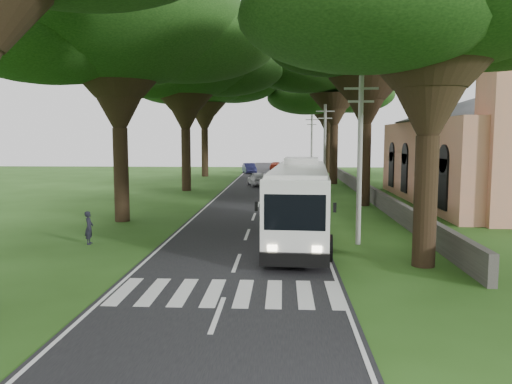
{
  "coord_description": "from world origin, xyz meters",
  "views": [
    {
      "loc": [
        1.86,
        -17.87,
        5.1
      ],
      "look_at": [
        0.42,
        8.81,
        2.2
      ],
      "focal_mm": 35.0,
      "sensor_mm": 36.0,
      "label": 1
    }
  ],
  "objects": [
    {
      "name": "pedestrian",
      "position": [
        -7.45,
        5.32,
        0.8
      ],
      "size": [
        0.46,
        0.63,
        1.61
      ],
      "primitive_type": "imported",
      "rotation": [
        0.0,
        0.0,
        1.7
      ],
      "color": "black",
      "rests_on": "ground"
    },
    {
      "name": "pole_mid",
      "position": [
        5.5,
        26.0,
        4.18
      ],
      "size": [
        1.6,
        0.24,
        8.0
      ],
      "color": "gray",
      "rests_on": "ground"
    },
    {
      "name": "property_wall",
      "position": [
        9.0,
        24.0,
        0.6
      ],
      "size": [
        0.35,
        50.0,
        1.2
      ],
      "primitive_type": "cube",
      "color": "#383533",
      "rests_on": "ground"
    },
    {
      "name": "road",
      "position": [
        0.0,
        25.0,
        0.01
      ],
      "size": [
        8.0,
        120.0,
        0.04
      ],
      "primitive_type": "cube",
      "color": "black",
      "rests_on": "ground"
    },
    {
      "name": "ground",
      "position": [
        0.0,
        0.0,
        0.0
      ],
      "size": [
        140.0,
        140.0,
        0.0
      ],
      "primitive_type": "plane",
      "color": "#264B15",
      "rests_on": "ground"
    },
    {
      "name": "distant_car_a",
      "position": [
        -0.8,
        34.96,
        0.78
      ],
      "size": [
        2.8,
        4.71,
        1.5
      ],
      "primitive_type": "imported",
      "rotation": [
        0.0,
        0.0,
        3.39
      ],
      "color": "#AFAEB3",
      "rests_on": "road"
    },
    {
      "name": "coach_bus",
      "position": [
        2.7,
        6.78,
        1.99
      ],
      "size": [
        3.54,
        12.7,
        3.7
      ],
      "rotation": [
        0.0,
        0.0,
        -0.06
      ],
      "color": "white",
      "rests_on": "ground"
    },
    {
      "name": "crosswalk",
      "position": [
        0.0,
        -2.0,
        0.0
      ],
      "size": [
        8.0,
        3.0,
        0.01
      ],
      "primitive_type": "cube",
      "color": "silver",
      "rests_on": "ground"
    },
    {
      "name": "distant_car_c",
      "position": [
        0.8,
        62.1,
        0.66
      ],
      "size": [
        2.25,
        4.52,
        1.26
      ],
      "primitive_type": "imported",
      "rotation": [
        0.0,
        0.0,
        3.03
      ],
      "color": "#9C2B16",
      "rests_on": "road"
    },
    {
      "name": "tree_r_midb",
      "position": [
        7.5,
        38.0,
        13.27
      ],
      "size": [
        16.1,
        16.1,
        16.79
      ],
      "color": "black",
      "rests_on": "ground"
    },
    {
      "name": "tree_l_mida",
      "position": [
        -8.0,
        12.0,
        11.57
      ],
      "size": [
        16.05,
        16.05,
        15.05
      ],
      "color": "black",
      "rests_on": "ground"
    },
    {
      "name": "church",
      "position": [
        17.86,
        21.55,
        4.91
      ],
      "size": [
        14.0,
        24.0,
        11.6
      ],
      "color": "tan",
      "rests_on": "ground"
    },
    {
      "name": "tree_l_midb",
      "position": [
        -7.5,
        30.0,
        12.1
      ],
      "size": [
        15.56,
        15.56,
        15.5
      ],
      "color": "black",
      "rests_on": "ground"
    },
    {
      "name": "tree_r_mida",
      "position": [
        8.0,
        20.0,
        12.36
      ],
      "size": [
        13.2,
        13.2,
        15.36
      ],
      "color": "black",
      "rests_on": "ground"
    },
    {
      "name": "pole_near",
      "position": [
        5.5,
        6.0,
        4.18
      ],
      "size": [
        1.6,
        0.24,
        8.0
      ],
      "color": "gray",
      "rests_on": "ground"
    },
    {
      "name": "tree_l_far",
      "position": [
        -8.5,
        48.0,
        12.78
      ],
      "size": [
        16.17,
        16.17,
        16.31
      ],
      "color": "black",
      "rests_on": "ground"
    },
    {
      "name": "distant_car_b",
      "position": [
        -3.0,
        54.1,
        0.75
      ],
      "size": [
        2.46,
        4.62,
        1.45
      ],
      "primitive_type": "imported",
      "rotation": [
        0.0,
        0.0,
        0.22
      ],
      "color": "navy",
      "rests_on": "road"
    },
    {
      "name": "pole_far",
      "position": [
        5.5,
        46.0,
        4.18
      ],
      "size": [
        1.6,
        0.24,
        8.0
      ],
      "color": "gray",
      "rests_on": "ground"
    },
    {
      "name": "tree_r_far",
      "position": [
        8.5,
        56.0,
        11.85
      ],
      "size": [
        16.24,
        16.24,
        15.38
      ],
      "color": "black",
      "rests_on": "ground"
    }
  ]
}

